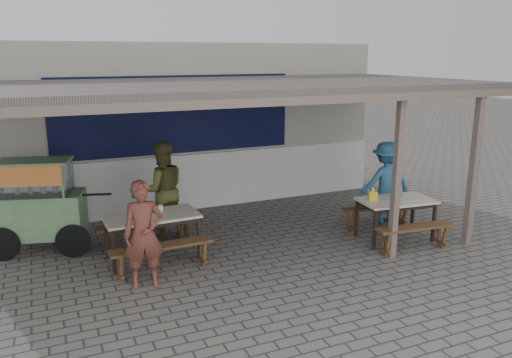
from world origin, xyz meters
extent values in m
plane|color=#5F5C56|center=(0.00, 0.00, 0.00)|extent=(60.00, 60.00, 0.00)
cube|color=#B2ABA0|center=(0.00, 3.60, 1.75)|extent=(9.00, 1.20, 3.50)
cube|color=white|center=(0.00, 2.97, 0.60)|extent=(9.00, 0.10, 1.20)
cube|color=#0D0E3F|center=(-0.20, 2.98, 2.05)|extent=(5.00, 0.03, 1.60)
cube|color=#5F5551|center=(0.00, 1.00, 2.75)|extent=(9.00, 4.20, 0.12)
cube|color=#7E6D5F|center=(0.00, -1.05, 2.65)|extent=(9.00, 0.12, 0.12)
cube|color=#7E6D5F|center=(3.90, -1.00, 1.35)|extent=(0.12, 0.12, 2.70)
cube|color=#7E6D5F|center=(2.35, -0.90, 1.35)|extent=(0.11, 0.11, 2.70)
cube|color=silver|center=(-1.30, 0.58, 0.73)|extent=(1.51, 0.81, 0.04)
cube|color=black|center=(-1.30, 0.58, 0.67)|extent=(1.41, 0.70, 0.06)
cube|color=black|center=(-1.97, 0.24, 0.35)|extent=(0.05, 0.05, 0.71)
cube|color=black|center=(-0.61, 0.28, 0.35)|extent=(0.05, 0.05, 0.71)
cube|color=black|center=(-2.00, 0.87, 0.35)|extent=(0.05, 0.05, 0.71)
cube|color=black|center=(-0.63, 0.92, 0.35)|extent=(0.05, 0.05, 0.71)
cube|color=brown|center=(-1.28, -0.01, 0.43)|extent=(1.59, 0.34, 0.04)
cube|color=brown|center=(-1.92, -0.04, 0.21)|extent=(0.06, 0.28, 0.41)
cube|color=brown|center=(-0.64, 0.01, 0.21)|extent=(0.06, 0.28, 0.41)
cube|color=brown|center=(-1.32, 1.17, 0.43)|extent=(1.59, 0.34, 0.04)
cube|color=brown|center=(-1.97, 1.14, 0.21)|extent=(0.06, 0.28, 0.41)
cube|color=brown|center=(-0.68, 1.19, 0.21)|extent=(0.06, 0.28, 0.41)
cube|color=silver|center=(2.89, -0.28, 0.73)|extent=(1.38, 0.88, 0.04)
cube|color=black|center=(2.89, -0.28, 0.67)|extent=(1.27, 0.77, 0.06)
cube|color=black|center=(2.27, -0.53, 0.35)|extent=(0.05, 0.05, 0.71)
cube|color=black|center=(3.45, -0.66, 0.35)|extent=(0.05, 0.05, 0.71)
cube|color=black|center=(2.33, 0.09, 0.35)|extent=(0.05, 0.05, 0.71)
cube|color=black|center=(3.52, -0.03, 0.35)|extent=(0.05, 0.05, 0.71)
cube|color=brown|center=(2.83, -0.88, 0.43)|extent=(1.43, 0.42, 0.04)
cube|color=brown|center=(2.28, -0.82, 0.21)|extent=(0.08, 0.28, 0.41)
cube|color=brown|center=(3.38, -0.93, 0.21)|extent=(0.08, 0.28, 0.41)
cube|color=brown|center=(2.95, 0.31, 0.43)|extent=(1.43, 0.42, 0.04)
cube|color=brown|center=(2.40, 0.37, 0.21)|extent=(0.08, 0.28, 0.41)
cube|color=brown|center=(3.50, 0.25, 0.21)|extent=(0.08, 0.28, 0.41)
cube|color=#7CA36D|center=(-2.92, 1.68, 0.65)|extent=(1.50, 1.05, 0.70)
cube|color=#7CA36D|center=(-2.92, 1.68, 0.28)|extent=(1.44, 1.00, 0.05)
cylinder|color=black|center=(-3.56, 1.46, 0.28)|extent=(0.56, 0.20, 0.56)
cylinder|color=black|center=(-2.49, 1.16, 0.28)|extent=(0.56, 0.20, 0.56)
cube|color=silver|center=(-2.97, 1.69, 1.28)|extent=(1.23, 0.88, 0.55)
cube|color=#7CA36D|center=(-2.97, 1.69, 1.56)|extent=(1.28, 0.93, 0.04)
cube|color=#E83736|center=(-3.05, 1.38, 1.38)|extent=(0.97, 0.29, 0.32)
cylinder|color=black|center=(-2.14, 1.46, 0.96)|extent=(0.69, 0.23, 0.04)
imported|color=brown|center=(-1.61, -0.36, 0.78)|extent=(0.62, 0.45, 1.57)
imported|color=#4E4D25|center=(-0.89, 1.53, 0.89)|extent=(0.88, 0.69, 1.78)
imported|color=teal|center=(3.36, 0.62, 0.81)|extent=(1.13, 0.77, 1.62)
cube|color=yellow|center=(2.51, -0.10, 0.82)|extent=(0.20, 0.20, 0.15)
cube|color=#2F6B3E|center=(2.95, -0.19, 0.80)|extent=(0.18, 0.14, 0.11)
cylinder|color=white|center=(-1.12, 0.74, 0.80)|extent=(0.09, 0.09, 0.10)
imported|color=silver|center=(-1.36, 0.62, 0.77)|extent=(0.22, 0.22, 0.05)
camera|label=1|loc=(-2.83, -7.09, 3.26)|focal=35.00mm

